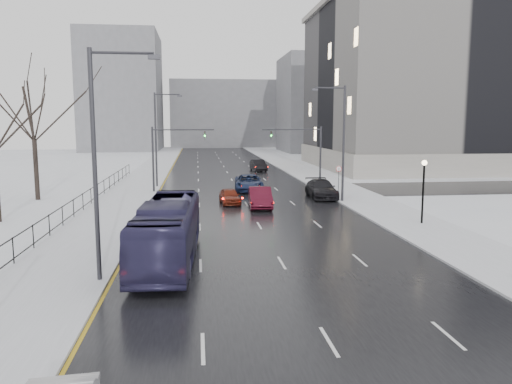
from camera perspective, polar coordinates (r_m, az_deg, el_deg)
name	(u,v)px	position (r m, az deg, el deg)	size (l,w,h in m)	color
road	(231,178)	(62.20, -2.92, 1.61)	(16.00, 150.00, 0.04)	black
cross_road	(239,191)	(50.33, -2.01, 0.09)	(130.00, 10.00, 0.04)	black
sidewalk_left	(145,179)	(62.40, -12.59, 1.50)	(5.00, 150.00, 0.16)	silver
sidewalk_right	(313,176)	(63.75, 6.54, 1.78)	(5.00, 150.00, 0.16)	silver
park_strip	(64,180)	(64.08, -21.07, 1.31)	(14.00, 150.00, 0.12)	white
tree_park_e	(38,201)	(48.32, -23.64, -0.94)	(9.45, 9.45, 13.50)	black
iron_fence	(54,220)	(33.47, -22.10, -3.01)	(0.06, 70.00, 1.30)	black
streetlight_r_mid	(341,138)	(43.46, 9.70, 6.13)	(2.95, 0.25, 10.00)	#2D2D33
streetlight_l_near	(100,154)	(22.10, -17.43, 4.13)	(2.95, 0.25, 10.00)	#2D2D33
streetlight_l_far	(158,135)	(53.85, -11.15, 6.44)	(2.95, 0.25, 10.00)	#2D2D33
lamppost_r_mid	(424,182)	(35.31, 18.60, 1.05)	(0.36, 0.36, 4.28)	black
mast_signal_right	(310,150)	(51.05, 6.22, 4.77)	(6.10, 0.33, 6.50)	#2D2D33
mast_signal_left	(164,151)	(49.87, -10.48, 4.61)	(6.10, 0.33, 6.50)	#2D2D33
no_uturn_sign	(339,172)	(47.80, 9.44, 2.32)	(0.60, 0.06, 2.70)	#2D2D33
civic_building	(453,94)	(83.50, 21.56, 10.40)	(41.00, 31.00, 24.80)	gray
bldg_far_right	(333,104)	(121.07, 8.78, 9.86)	(24.00, 20.00, 22.00)	slate
bldg_far_left	(122,93)	(128.13, -15.03, 10.92)	(18.00, 22.00, 28.00)	slate
bldg_far_center	(226,114)	(141.92, -3.50, 8.85)	(30.00, 18.00, 18.00)	slate
bus	(168,231)	(25.26, -10.04, -4.46)	(2.57, 11.00, 3.06)	#2B274C
sedan_center_near	(230,196)	(42.47, -3.03, -0.47)	(1.57, 3.89, 1.33)	maroon
sedan_right_near	(260,197)	(40.63, 0.47, -0.61)	(1.76, 5.04, 1.66)	#460C1A
sedan_right_cross	(249,183)	(50.29, -0.82, 1.06)	(2.74, 5.94, 1.65)	#182549
sedan_right_far	(321,189)	(46.14, 7.48, 0.36)	(2.31, 5.67, 1.65)	black
sedan_right_distant	(258,165)	(70.77, 0.26, 3.07)	(1.69, 4.84, 1.59)	black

